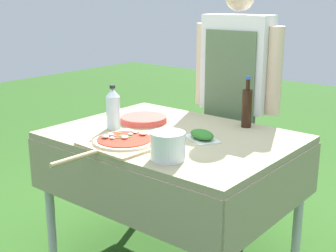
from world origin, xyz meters
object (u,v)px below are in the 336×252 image
Objects in this scene: pizza_on_peel at (123,142)px; mixing_tub at (168,146)px; plate_stack at (144,119)px; person_cook at (236,87)px; water_bottle at (113,108)px; oil_bottle at (247,107)px; prep_table at (172,151)px; herb_container at (202,135)px.

pizza_on_peel is 3.92× the size of mixing_tub.
plate_stack is (-0.52, 0.41, -0.05)m from mixing_tub.
person_cook reaches higher than plate_stack.
pizza_on_peel is 0.32m from water_bottle.
water_bottle is (-0.56, -0.50, 0.00)m from oil_bottle.
mixing_tub is at bearing -54.22° from prep_table.
water_bottle is at bearing -100.79° from plate_stack.
herb_container is at bearing -7.16° from plate_stack.
herb_container is (0.19, -0.64, -0.13)m from person_cook.
water_bottle is 1.55× the size of mixing_tub.
water_bottle is at bearing 160.16° from mixing_tub.
pizza_on_peel is at bearing -128.30° from herb_container.
prep_table is 0.41m from water_bottle.
water_bottle is (-0.32, -0.13, 0.21)m from prep_table.
herb_container is at bearing 54.95° from pizza_on_peel.
prep_table is at bearing 78.57° from pizza_on_peel.
mixing_tub is (0.24, -0.33, 0.16)m from prep_table.
person_cook is 6.42× the size of water_bottle.
oil_bottle is 1.81× the size of mixing_tub.
prep_table is at bearing 88.02° from person_cook.
person_cook is 6.90× the size of herb_container.
plate_stack is (-0.52, -0.30, -0.10)m from oil_bottle.
herb_container is at bearing 7.66° from prep_table.
herb_container is at bearing -99.01° from oil_bottle.
person_cook is at bearing 104.06° from mixing_tub.
person_cook is 9.96× the size of mixing_tub.
prep_table is at bearing 125.78° from mixing_tub.
water_bottle is (-0.31, -0.79, -0.04)m from person_cook.
oil_bottle is at bearing 42.12° from water_bottle.
person_cook is at bearing 89.36° from pizza_on_peel.
oil_bottle reaches higher than herb_container.
prep_table is 4.41× the size of oil_bottle.
oil_bottle is 0.37m from herb_container.
pizza_on_peel is 0.43m from plate_stack.
person_cook reaches higher than mixing_tub.
herb_container is at bearing 103.47° from person_cook.
oil_bottle is at bearing 29.82° from plate_stack.
herb_container is 0.46m from plate_stack.
pizza_on_peel is (-0.08, -0.30, 0.11)m from prep_table.
person_cook reaches higher than water_bottle.
mixing_tub reaches higher than prep_table.
oil_bottle is 0.60m from plate_stack.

